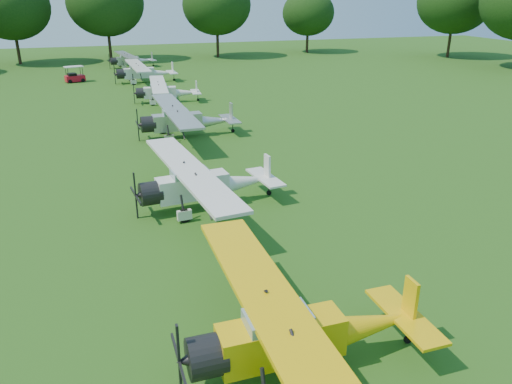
# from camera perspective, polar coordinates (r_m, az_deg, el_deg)

# --- Properties ---
(ground) EXTENTS (160.00, 160.00, 0.00)m
(ground) POSITION_cam_1_polar(r_m,az_deg,el_deg) (25.79, -6.34, -0.30)
(ground) COLOR #1F5114
(ground) RESTS_ON ground
(tree_belt) EXTENTS (137.36, 130.27, 14.52)m
(tree_belt) POSITION_cam_1_polar(r_m,az_deg,el_deg) (25.01, 1.24, 18.10)
(tree_belt) COLOR black
(tree_belt) RESTS_ON ground
(aircraft_2) EXTENTS (7.13, 11.32, 2.24)m
(aircraft_2) POSITION_cam_1_polar(r_m,az_deg,el_deg) (13.86, 5.02, -15.44)
(aircraft_2) COLOR #E8B809
(aircraft_2) RESTS_ON ground
(aircraft_3) EXTENTS (7.12, 11.31, 2.22)m
(aircraft_3) POSITION_cam_1_polar(r_m,az_deg,el_deg) (23.87, -6.06, 1.21)
(aircraft_3) COLOR white
(aircraft_3) RESTS_ON ground
(aircraft_4) EXTENTS (7.21, 11.46, 2.26)m
(aircraft_4) POSITION_cam_1_polar(r_m,az_deg,el_deg) (36.09, -8.16, 8.30)
(aircraft_4) COLOR silver
(aircraft_4) RESTS_ON ground
(aircraft_5) EXTENTS (6.20, 9.89, 1.94)m
(aircraft_5) POSITION_cam_1_polar(r_m,az_deg,el_deg) (48.16, -10.38, 11.36)
(aircraft_5) COLOR white
(aircraft_5) RESTS_ON ground
(aircraft_6) EXTENTS (7.01, 11.16, 2.20)m
(aircraft_6) POSITION_cam_1_polar(r_m,az_deg,el_deg) (59.71, -12.74, 13.33)
(aircraft_6) COLOR white
(aircraft_6) RESTS_ON ground
(aircraft_7) EXTENTS (6.29, 9.97, 1.96)m
(aircraft_7) POSITION_cam_1_polar(r_m,az_deg,el_deg) (72.31, -14.15, 14.52)
(aircraft_7) COLOR silver
(aircraft_7) RESTS_ON ground
(golf_cart) EXTENTS (2.34, 1.77, 1.78)m
(golf_cart) POSITION_cam_1_polar(r_m,az_deg,el_deg) (62.29, -20.04, 12.26)
(golf_cart) COLOR red
(golf_cart) RESTS_ON ground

